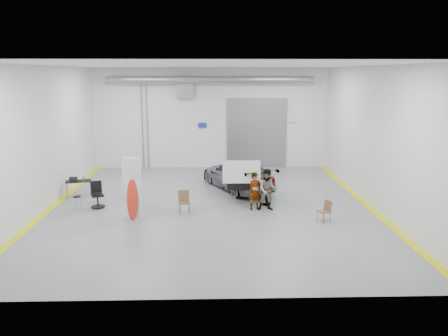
{
  "coord_description": "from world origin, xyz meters",
  "views": [
    {
      "loc": [
        0.08,
        -18.25,
        5.7
      ],
      "look_at": [
        0.61,
        0.9,
        1.5
      ],
      "focal_mm": 35.0,
      "sensor_mm": 36.0,
      "label": 1
    }
  ],
  "objects_px": {
    "person_b": "(268,190)",
    "shop_stool": "(77,204)",
    "folding_chair_far": "(324,216)",
    "office_chair": "(98,196)",
    "surfboard_display": "(133,193)",
    "person_c": "(268,188)",
    "work_table": "(77,181)",
    "person_a": "(255,191)",
    "folding_chair_near": "(184,207)",
    "sedan_car": "(238,175)"
  },
  "relations": [
    {
      "from": "person_b",
      "to": "work_table",
      "type": "height_order",
      "value": "person_b"
    },
    {
      "from": "person_c",
      "to": "surfboard_display",
      "type": "distance_m",
      "value": 5.81
    },
    {
      "from": "person_b",
      "to": "folding_chair_far",
      "type": "bearing_deg",
      "value": -36.06
    },
    {
      "from": "person_c",
      "to": "work_table",
      "type": "relative_size",
      "value": 1.26
    },
    {
      "from": "sedan_car",
      "to": "surfboard_display",
      "type": "bearing_deg",
      "value": 22.73
    },
    {
      "from": "person_b",
      "to": "shop_stool",
      "type": "bearing_deg",
      "value": -178.13
    },
    {
      "from": "person_b",
      "to": "person_c",
      "type": "height_order",
      "value": "person_b"
    },
    {
      "from": "folding_chair_near",
      "to": "office_chair",
      "type": "xyz_separation_m",
      "value": [
        -3.78,
        1.03,
        0.19
      ]
    },
    {
      "from": "shop_stool",
      "to": "folding_chair_near",
      "type": "bearing_deg",
      "value": -6.33
    },
    {
      "from": "person_c",
      "to": "office_chair",
      "type": "distance_m",
      "value": 7.37
    },
    {
      "from": "surfboard_display",
      "to": "work_table",
      "type": "relative_size",
      "value": 2.13
    },
    {
      "from": "folding_chair_far",
      "to": "office_chair",
      "type": "relative_size",
      "value": 0.77
    },
    {
      "from": "person_c",
      "to": "folding_chair_near",
      "type": "relative_size",
      "value": 1.66
    },
    {
      "from": "person_a",
      "to": "folding_chair_near",
      "type": "height_order",
      "value": "person_a"
    },
    {
      "from": "folding_chair_far",
      "to": "office_chair",
      "type": "xyz_separation_m",
      "value": [
        -9.25,
        2.2,
        0.22
      ]
    },
    {
      "from": "folding_chair_far",
      "to": "surfboard_display",
      "type": "bearing_deg",
      "value": -120.49
    },
    {
      "from": "sedan_car",
      "to": "work_table",
      "type": "xyz_separation_m",
      "value": [
        -7.63,
        -1.08,
        0.0
      ]
    },
    {
      "from": "person_b",
      "to": "folding_chair_far",
      "type": "xyz_separation_m",
      "value": [
        1.99,
        -1.59,
        -0.62
      ]
    },
    {
      "from": "person_b",
      "to": "folding_chair_near",
      "type": "xyz_separation_m",
      "value": [
        -3.48,
        -0.41,
        -0.59
      ]
    },
    {
      "from": "person_b",
      "to": "shop_stool",
      "type": "height_order",
      "value": "person_b"
    },
    {
      "from": "sedan_car",
      "to": "folding_chair_near",
      "type": "distance_m",
      "value": 4.66
    },
    {
      "from": "person_a",
      "to": "surfboard_display",
      "type": "bearing_deg",
      "value": 172.38
    },
    {
      "from": "sedan_car",
      "to": "office_chair",
      "type": "height_order",
      "value": "sedan_car"
    },
    {
      "from": "sedan_car",
      "to": "shop_stool",
      "type": "distance_m",
      "value": 7.76
    },
    {
      "from": "folding_chair_near",
      "to": "shop_stool",
      "type": "xyz_separation_m",
      "value": [
        -4.52,
        0.5,
        0.03
      ]
    },
    {
      "from": "work_table",
      "to": "shop_stool",
      "type": "bearing_deg",
      "value": -73.58
    },
    {
      "from": "person_c",
      "to": "surfboard_display",
      "type": "height_order",
      "value": "surfboard_display"
    },
    {
      "from": "shop_stool",
      "to": "folding_chair_far",
      "type": "bearing_deg",
      "value": -9.5
    },
    {
      "from": "person_c",
      "to": "shop_stool",
      "type": "distance_m",
      "value": 8.13
    },
    {
      "from": "office_chair",
      "to": "sedan_car",
      "type": "bearing_deg",
      "value": 2.21
    },
    {
      "from": "work_table",
      "to": "folding_chair_near",
      "type": "bearing_deg",
      "value": -28.87
    },
    {
      "from": "sedan_car",
      "to": "person_a",
      "type": "distance_m",
      "value": 3.47
    },
    {
      "from": "person_a",
      "to": "office_chair",
      "type": "relative_size",
      "value": 1.43
    },
    {
      "from": "person_a",
      "to": "person_b",
      "type": "relative_size",
      "value": 0.9
    },
    {
      "from": "folding_chair_far",
      "to": "shop_stool",
      "type": "height_order",
      "value": "folding_chair_far"
    },
    {
      "from": "folding_chair_near",
      "to": "sedan_car",
      "type": "bearing_deg",
      "value": 48.99
    },
    {
      "from": "person_a",
      "to": "office_chair",
      "type": "xyz_separation_m",
      "value": [
        -6.74,
        0.5,
        -0.31
      ]
    },
    {
      "from": "person_a",
      "to": "shop_stool",
      "type": "height_order",
      "value": "person_a"
    },
    {
      "from": "person_c",
      "to": "folding_chair_far",
      "type": "relative_size",
      "value": 1.86
    },
    {
      "from": "surfboard_display",
      "to": "folding_chair_near",
      "type": "xyz_separation_m",
      "value": [
        1.94,
        0.7,
        -0.79
      ]
    },
    {
      "from": "surfboard_display",
      "to": "shop_stool",
      "type": "xyz_separation_m",
      "value": [
        -2.57,
        1.2,
        -0.76
      ]
    },
    {
      "from": "person_a",
      "to": "folding_chair_far",
      "type": "bearing_deg",
      "value": -55.8
    },
    {
      "from": "surfboard_display",
      "to": "shop_stool",
      "type": "bearing_deg",
      "value": 163.78
    },
    {
      "from": "person_a",
      "to": "office_chair",
      "type": "height_order",
      "value": "person_a"
    },
    {
      "from": "folding_chair_near",
      "to": "work_table",
      "type": "bearing_deg",
      "value": 141.52
    },
    {
      "from": "folding_chair_far",
      "to": "shop_stool",
      "type": "distance_m",
      "value": 10.12
    },
    {
      "from": "person_a",
      "to": "person_c",
      "type": "relative_size",
      "value": 1.0
    },
    {
      "from": "folding_chair_near",
      "to": "folding_chair_far",
      "type": "bearing_deg",
      "value": -21.68
    },
    {
      "from": "person_b",
      "to": "person_c",
      "type": "bearing_deg",
      "value": 84.45
    },
    {
      "from": "person_b",
      "to": "folding_chair_far",
      "type": "height_order",
      "value": "person_b"
    }
  ]
}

